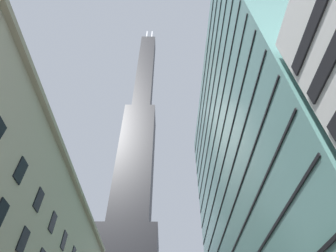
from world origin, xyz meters
TOP-DOWN VIEW (x-y plane):
  - dark_skyscraper at (-12.32, 97.11)m, footprint 23.26×23.26m
  - glass_office_midrise at (18.11, 31.04)m, footprint 14.34×53.13m

SIDE VIEW (x-z plane):
  - glass_office_midrise at x=18.11m, z-range 0.00..59.55m
  - dark_skyscraper at x=-12.32m, z-range -43.09..178.84m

